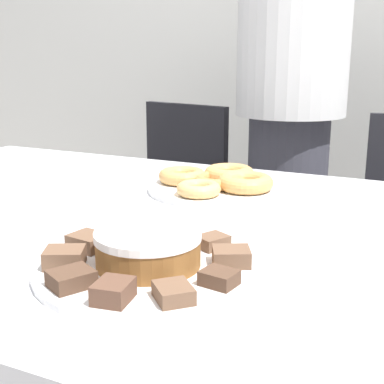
{
  "coord_description": "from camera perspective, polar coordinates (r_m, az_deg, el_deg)",
  "views": [
    {
      "loc": [
        0.45,
        -0.89,
        1.06
      ],
      "look_at": [
        0.02,
        0.01,
        0.8
      ],
      "focal_mm": 50.0,
      "sensor_mm": 36.0,
      "label": 1
    }
  ],
  "objects": [
    {
      "name": "plate_cake",
      "position": [
        0.81,
        -4.66,
        -8.1
      ],
      "size": [
        0.34,
        0.34,
        0.01
      ],
      "color": "white",
      "rests_on": "table"
    },
    {
      "name": "lamington_2",
      "position": [
        0.92,
        -1.89,
        -4.29
      ],
      "size": [
        0.04,
        0.05,
        0.02
      ],
      "rotation": [
        0.0,
        0.0,
        1.73
      ],
      "color": "brown",
      "rests_on": "plate_cake"
    },
    {
      "name": "table",
      "position": [
        1.07,
        -1.14,
        -6.66
      ],
      "size": [
        1.89,
        1.05,
        0.74
      ],
      "color": "silver",
      "rests_on": "ground_plane"
    },
    {
      "name": "lamington_4",
      "position": [
        0.89,
        -10.97,
        -5.21
      ],
      "size": [
        0.07,
        0.06,
        0.02
      ],
      "rotation": [
        0.0,
        0.0,
        2.98
      ],
      "color": "brown",
      "rests_on": "plate_cake"
    },
    {
      "name": "lamington_0",
      "position": [
        0.81,
        4.21,
        -6.88
      ],
      "size": [
        0.07,
        0.07,
        0.02
      ],
      "rotation": [
        0.0,
        0.0,
        0.47
      ],
      "color": "brown",
      "rests_on": "plate_cake"
    },
    {
      "name": "lamington_5",
      "position": [
        0.82,
        -13.43,
        -6.81
      ],
      "size": [
        0.07,
        0.07,
        0.03
      ],
      "rotation": [
        0.0,
        0.0,
        3.61
      ],
      "color": "brown",
      "rests_on": "plate_cake"
    },
    {
      "name": "lamington_1",
      "position": [
        0.88,
        2.19,
        -5.3
      ],
      "size": [
        0.06,
        0.06,
        0.02
      ],
      "rotation": [
        0.0,
        0.0,
        1.1
      ],
      "color": "brown",
      "rests_on": "plate_cake"
    },
    {
      "name": "lamington_3",
      "position": [
        0.92,
        -6.69,
        -4.37
      ],
      "size": [
        0.07,
        0.07,
        0.02
      ],
      "rotation": [
        0.0,
        0.0,
        2.35
      ],
      "color": "brown",
      "rests_on": "plate_cake"
    },
    {
      "name": "lamington_7",
      "position": [
        0.7,
        -8.39,
        -10.44
      ],
      "size": [
        0.05,
        0.06,
        0.03
      ],
      "rotation": [
        0.0,
        0.0,
        4.87
      ],
      "color": "brown",
      "rests_on": "plate_cake"
    },
    {
      "name": "frosted_cake",
      "position": [
        0.8,
        -4.7,
        -5.99
      ],
      "size": [
        0.16,
        0.16,
        0.05
      ],
      "color": "brown",
      "rests_on": "plate_cake"
    },
    {
      "name": "lamington_8",
      "position": [
        0.7,
        -1.99,
        -10.69
      ],
      "size": [
        0.07,
        0.07,
        0.02
      ],
      "rotation": [
        0.0,
        0.0,
        5.5
      ],
      "color": "brown",
      "rests_on": "plate_cake"
    },
    {
      "name": "plate_donuts",
      "position": [
        1.28,
        2.94,
        0.36
      ],
      "size": [
        0.34,
        0.34,
        0.01
      ],
      "color": "white",
      "rests_on": "table"
    },
    {
      "name": "person_standing",
      "position": [
        1.89,
        10.47,
        9.43
      ],
      "size": [
        0.37,
        0.37,
        1.7
      ],
      "color": "#383842",
      "rests_on": "ground_plane"
    },
    {
      "name": "office_chair_left",
      "position": [
        2.1,
        -3.2,
        -3.57
      ],
      "size": [
        0.53,
        0.53,
        0.87
      ],
      "rotation": [
        0.0,
        0.0,
        -0.24
      ],
      "color": "black",
      "rests_on": "ground_plane"
    },
    {
      "name": "donut_1",
      "position": [
        1.31,
        -1.05,
        1.73
      ],
      "size": [
        0.12,
        0.12,
        0.03
      ],
      "color": "tan",
      "rests_on": "plate_donuts"
    },
    {
      "name": "lamington_9",
      "position": [
        0.74,
        2.92,
        -9.13
      ],
      "size": [
        0.05,
        0.05,
        0.02
      ],
      "rotation": [
        0.0,
        0.0,
        6.12
      ],
      "color": "#513828",
      "rests_on": "plate_cake"
    },
    {
      "name": "napkin",
      "position": [
        1.47,
        -18.14,
        1.51
      ],
      "size": [
        0.17,
        0.15,
        0.01
      ],
      "color": "white",
      "rests_on": "table"
    },
    {
      "name": "donut_0",
      "position": [
        1.27,
        2.95,
        1.21
      ],
      "size": [
        0.12,
        0.12,
        0.03
      ],
      "color": "#C68447",
      "rests_on": "plate_donuts"
    },
    {
      "name": "donut_4",
      "position": [
        1.33,
        3.99,
        1.97
      ],
      "size": [
        0.12,
        0.12,
        0.04
      ],
      "color": "tan",
      "rests_on": "plate_donuts"
    },
    {
      "name": "donut_3",
      "position": [
        1.24,
        5.72,
        1.03
      ],
      "size": [
        0.13,
        0.13,
        0.04
      ],
      "color": "tan",
      "rests_on": "plate_donuts"
    },
    {
      "name": "donut_2",
      "position": [
        1.19,
        0.72,
        0.33
      ],
      "size": [
        0.1,
        0.1,
        0.03
      ],
      "color": "#E5AD66",
      "rests_on": "plate_donuts"
    },
    {
      "name": "lamington_6",
      "position": [
        0.75,
        -12.75,
        -9.0
      ],
      "size": [
        0.07,
        0.07,
        0.02
      ],
      "rotation": [
        0.0,
        0.0,
        4.24
      ],
      "color": "#513828",
      "rests_on": "plate_cake"
    }
  ]
}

